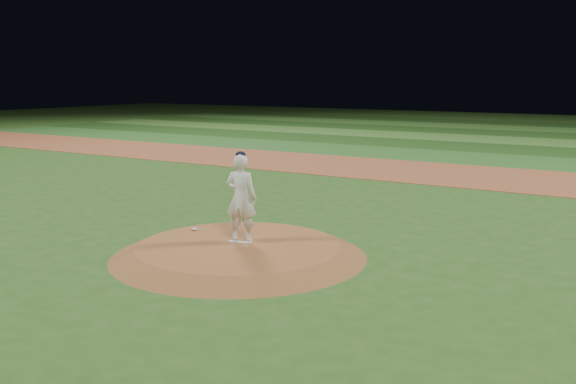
% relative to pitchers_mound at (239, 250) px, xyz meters
% --- Properties ---
extents(ground, '(120.00, 120.00, 0.00)m').
position_rel_pitchers_mound_xyz_m(ground, '(0.00, 0.00, -0.12)').
color(ground, '#2B541B').
rests_on(ground, ground).
extents(infield_dirt_band, '(70.00, 6.00, 0.02)m').
position_rel_pitchers_mound_xyz_m(infield_dirt_band, '(0.00, 14.00, -0.12)').
color(infield_dirt_band, brown).
rests_on(infield_dirt_band, ground).
extents(outfield_stripe_0, '(70.00, 5.00, 0.02)m').
position_rel_pitchers_mound_xyz_m(outfield_stripe_0, '(0.00, 19.50, -0.12)').
color(outfield_stripe_0, '#2B6524').
rests_on(outfield_stripe_0, ground).
extents(outfield_stripe_1, '(70.00, 5.00, 0.02)m').
position_rel_pitchers_mound_xyz_m(outfield_stripe_1, '(0.00, 24.50, -0.12)').
color(outfield_stripe_1, '#1F4716').
rests_on(outfield_stripe_1, ground).
extents(outfield_stripe_2, '(70.00, 5.00, 0.02)m').
position_rel_pitchers_mound_xyz_m(outfield_stripe_2, '(0.00, 29.50, -0.12)').
color(outfield_stripe_2, '#3F762B').
rests_on(outfield_stripe_2, ground).
extents(outfield_stripe_3, '(70.00, 5.00, 0.02)m').
position_rel_pitchers_mound_xyz_m(outfield_stripe_3, '(0.00, 34.50, -0.12)').
color(outfield_stripe_3, '#1F4817').
rests_on(outfield_stripe_3, ground).
extents(outfield_stripe_4, '(70.00, 5.00, 0.02)m').
position_rel_pitchers_mound_xyz_m(outfield_stripe_4, '(0.00, 39.50, -0.12)').
color(outfield_stripe_4, '#376C27').
rests_on(outfield_stripe_4, ground).
extents(outfield_stripe_5, '(70.00, 5.00, 0.02)m').
position_rel_pitchers_mound_xyz_m(outfield_stripe_5, '(0.00, 44.50, -0.12)').
color(outfield_stripe_5, '#1E4315').
rests_on(outfield_stripe_5, ground).
extents(pitchers_mound, '(5.50, 5.50, 0.25)m').
position_rel_pitchers_mound_xyz_m(pitchers_mound, '(0.00, 0.00, 0.00)').
color(pitchers_mound, brown).
rests_on(pitchers_mound, ground).
extents(pitching_rubber, '(0.54, 0.27, 0.03)m').
position_rel_pitchers_mound_xyz_m(pitching_rubber, '(-0.08, 0.14, 0.14)').
color(pitching_rubber, beige).
rests_on(pitching_rubber, pitchers_mound).
extents(rosin_bag, '(0.12, 0.12, 0.07)m').
position_rel_pitchers_mound_xyz_m(rosin_bag, '(-1.66, 0.50, 0.16)').
color(rosin_bag, white).
rests_on(rosin_bag, pitchers_mound).
extents(pitcher_on_mound, '(0.79, 0.61, 1.99)m').
position_rel_pitchers_mound_xyz_m(pitcher_on_mound, '(-0.14, 0.29, 1.10)').
color(pitcher_on_mound, white).
rests_on(pitcher_on_mound, pitchers_mound).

